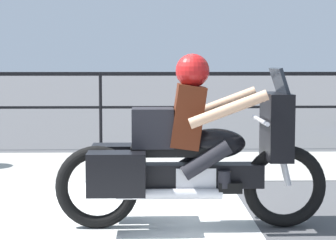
{
  "coord_description": "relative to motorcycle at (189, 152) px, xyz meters",
  "views": [
    {
      "loc": [
        0.79,
        -5.47,
        1.47
      ],
      "look_at": [
        0.98,
        1.6,
        0.8
      ],
      "focal_mm": 70.0,
      "sensor_mm": 36.0,
      "label": 1
    }
  ],
  "objects": [
    {
      "name": "ground_plane",
      "position": [
        -1.12,
        -0.09,
        -0.67
      ],
      "size": [
        120.0,
        120.0,
        0.0
      ],
      "primitive_type": "plane",
      "color": "#4C4C4F"
    },
    {
      "name": "fence_railing",
      "position": [
        -1.12,
        4.85,
        0.32
      ],
      "size": [
        36.0,
        0.05,
        1.25
      ],
      "color": "black",
      "rests_on": "ground"
    },
    {
      "name": "sidewalk_band",
      "position": [
        -1.12,
        3.31,
        -0.66
      ],
      "size": [
        44.0,
        2.4,
        0.01
      ],
      "primitive_type": "cube",
      "color": "#A8A59E",
      "rests_on": "ground"
    },
    {
      "name": "crosswalk_band",
      "position": [
        -1.23,
        -0.29,
        -0.66
      ],
      "size": [
        3.66,
        6.0,
        0.01
      ],
      "primitive_type": "cube",
      "color": "silver",
      "rests_on": "ground"
    },
    {
      "name": "motorcycle",
      "position": [
        0.0,
        0.0,
        0.0
      ],
      "size": [
        2.35,
        0.76,
        1.51
      ],
      "rotation": [
        0.0,
        0.0,
        0.04
      ],
      "color": "black",
      "rests_on": "ground"
    }
  ]
}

